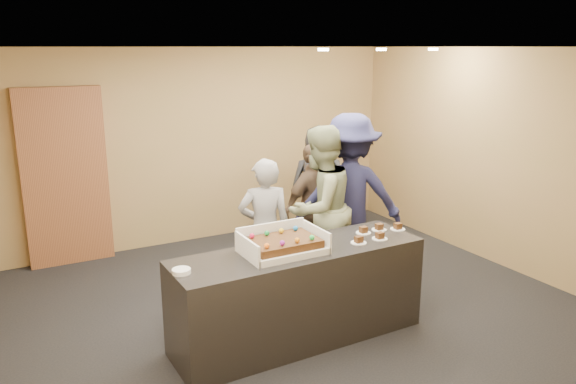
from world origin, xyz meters
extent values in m
plane|color=black|center=(0.00, 0.00, 0.00)|extent=(6.00, 6.00, 0.00)
plane|color=silver|center=(0.00, 0.00, 2.70)|extent=(6.00, 6.00, 0.00)
cube|color=olive|center=(0.00, 2.50, 1.35)|extent=(6.00, 0.04, 2.70)
cube|color=olive|center=(0.00, -2.50, 1.35)|extent=(6.00, 0.04, 2.70)
cube|color=olive|center=(3.00, 0.00, 1.35)|extent=(0.04, 5.00, 2.70)
cube|color=black|center=(-0.19, -0.71, 0.45)|extent=(2.41, 0.74, 0.90)
cube|color=brown|center=(-1.78, 2.41, 1.12)|extent=(1.02, 0.15, 2.24)
cube|color=white|center=(-0.36, -0.71, 0.93)|extent=(0.71, 0.49, 0.06)
cube|color=white|center=(-0.71, -0.71, 1.00)|extent=(0.02, 0.49, 0.19)
cube|color=white|center=(0.00, -0.71, 1.00)|extent=(0.02, 0.49, 0.19)
cube|color=white|center=(-0.36, -0.47, 1.01)|extent=(0.71, 0.02, 0.21)
cube|color=#321B0B|center=(-0.36, -0.71, 0.99)|extent=(0.62, 0.43, 0.07)
sphere|color=#CE1849|center=(-0.59, -0.56, 1.05)|extent=(0.05, 0.05, 0.05)
sphere|color=#18953B|center=(-0.44, -0.56, 1.05)|extent=(0.05, 0.05, 0.05)
sphere|color=yellow|center=(-0.29, -0.56, 1.05)|extent=(0.05, 0.05, 0.05)
sphere|color=blue|center=(-0.14, -0.56, 1.05)|extent=(0.05, 0.05, 0.05)
sphere|color=orange|center=(-0.59, -0.86, 1.05)|extent=(0.05, 0.05, 0.05)
sphere|color=purple|center=(-0.44, -0.86, 1.05)|extent=(0.05, 0.05, 0.05)
sphere|color=orange|center=(-0.29, -0.86, 1.05)|extent=(0.05, 0.05, 0.05)
sphere|color=green|center=(-0.14, -0.86, 1.05)|extent=(0.05, 0.05, 0.05)
cylinder|color=white|center=(-1.31, -0.74, 0.92)|extent=(0.15, 0.15, 0.04)
cylinder|color=white|center=(0.39, -0.83, 0.90)|extent=(0.15, 0.15, 0.01)
cube|color=#321B0B|center=(0.39, -0.83, 0.94)|extent=(0.07, 0.06, 0.06)
cylinder|color=white|center=(0.60, -0.62, 0.90)|extent=(0.15, 0.15, 0.01)
cube|color=#321B0B|center=(0.60, -0.62, 0.94)|extent=(0.07, 0.06, 0.06)
cylinder|color=white|center=(0.64, -0.84, 0.90)|extent=(0.15, 0.15, 0.01)
cube|color=#321B0B|center=(0.64, -0.84, 0.94)|extent=(0.07, 0.06, 0.06)
cylinder|color=white|center=(0.80, -0.61, 0.90)|extent=(0.15, 0.15, 0.01)
cube|color=#321B0B|center=(0.80, -0.61, 0.94)|extent=(0.07, 0.06, 0.06)
cylinder|color=white|center=(0.98, -0.69, 0.90)|extent=(0.15, 0.15, 0.01)
cube|color=#321B0B|center=(0.98, -0.69, 0.94)|extent=(0.07, 0.06, 0.06)
imported|color=#9B9BA0|center=(-0.06, 0.27, 0.78)|extent=(0.66, 0.53, 1.57)
imported|color=#96A075|center=(0.62, 0.24, 0.94)|extent=(1.09, 0.97, 1.87)
imported|color=#1F2146|center=(1.11, 0.37, 0.98)|extent=(1.46, 1.24, 1.96)
imported|color=brown|center=(0.84, 0.71, 0.79)|extent=(0.98, 0.55, 1.59)
imported|color=#26272B|center=(1.39, 1.50, 0.84)|extent=(0.96, 0.82, 1.67)
cylinder|color=#FFEAC6|center=(0.80, 0.50, 2.67)|extent=(0.12, 0.12, 0.03)
cylinder|color=#FFEAC6|center=(1.60, 0.50, 2.67)|extent=(0.12, 0.12, 0.03)
cylinder|color=#FFEAC6|center=(2.40, 0.50, 2.67)|extent=(0.12, 0.12, 0.03)
camera|label=1|loc=(-2.60, -4.91, 2.70)|focal=35.00mm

